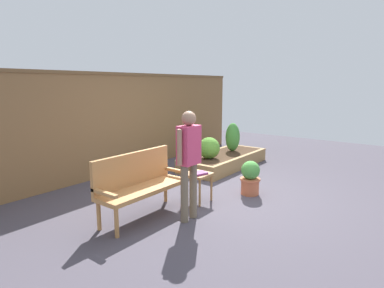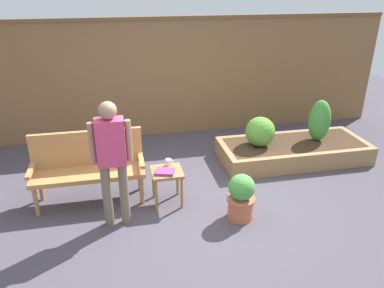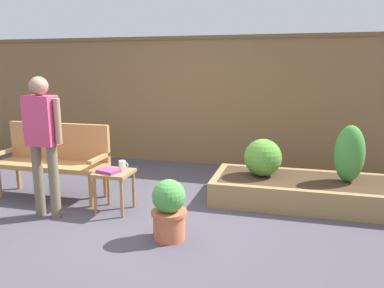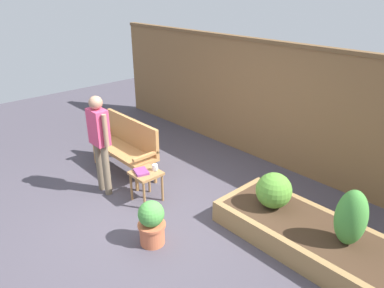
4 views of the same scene
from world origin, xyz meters
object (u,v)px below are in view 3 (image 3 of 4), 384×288
shrub_near_bench (263,158)px  person_by_bench (43,135)px  book_on_table (109,171)px  cup_on_table (122,165)px  garden_bench (55,155)px  side_table (114,178)px  potted_boxwood (169,209)px  shrub_far_corner (349,154)px

shrub_near_bench → person_by_bench: size_ratio=0.30×
book_on_table → cup_on_table: bearing=84.5°
garden_bench → book_on_table: 1.04m
garden_bench → book_on_table: garden_bench is taller
side_table → person_by_bench: person_by_bench is taller
garden_bench → potted_boxwood: bearing=-25.0°
potted_boxwood → shrub_far_corner: size_ratio=0.87×
side_table → cup_on_table: bearing=71.2°
book_on_table → person_by_bench: (-0.63, -0.28, 0.44)m
cup_on_table → potted_boxwood: potted_boxwood is taller
garden_bench → person_by_bench: (0.33, -0.66, 0.39)m
cup_on_table → book_on_table: cup_on_table is taller
side_table → person_by_bench: size_ratio=0.31×
side_table → shrub_far_corner: 2.79m
cup_on_table → book_on_table: bearing=-112.5°
shrub_near_bench → book_on_table: bearing=-150.4°
side_table → potted_boxwood: (0.84, -0.53, -0.09)m
garden_bench → cup_on_table: garden_bench is taller
potted_boxwood → shrub_far_corner: 2.31m
side_table → shrub_far_corner: shrub_far_corner is taller
side_table → shrub_near_bench: shrub_near_bench is taller
side_table → shrub_far_corner: size_ratio=0.70×
garden_bench → shrub_far_corner: shrub_far_corner is taller
shrub_near_bench → side_table: bearing=-151.5°
person_by_bench → garden_bench: bearing=116.9°
cup_on_table → shrub_near_bench: shrub_near_bench is taller
garden_bench → shrub_near_bench: bearing=12.0°
person_by_bench → shrub_far_corner: bearing=20.3°
potted_boxwood → side_table: bearing=147.7°
shrub_far_corner → shrub_near_bench: bearing=180.0°
shrub_near_bench → shrub_far_corner: 1.02m
potted_boxwood → garden_bench: bearing=155.0°
garden_bench → person_by_bench: bearing=-63.1°
book_on_table → shrub_far_corner: shrub_far_corner is taller
cup_on_table → potted_boxwood: 1.06m
cup_on_table → shrub_near_bench: size_ratio=0.25×
shrub_far_corner → side_table: bearing=-161.5°
cup_on_table → shrub_far_corner: shrub_far_corner is taller
side_table → shrub_near_bench: bearing=28.5°
garden_bench → shrub_near_bench: garden_bench is taller
book_on_table → side_table: bearing=76.6°
cup_on_table → shrub_near_bench: 1.74m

